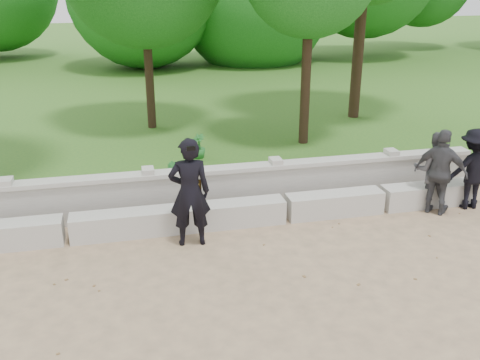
% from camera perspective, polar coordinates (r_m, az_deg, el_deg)
% --- Properties ---
extents(ground, '(80.00, 80.00, 0.00)m').
position_cam_1_polar(ground, '(8.27, -4.65, -11.01)').
color(ground, tan).
rests_on(ground, ground).
extents(lawn, '(40.00, 22.00, 0.25)m').
position_cam_1_polar(lawn, '(21.40, -10.36, 9.24)').
color(lawn, '#2C5A20').
rests_on(lawn, ground).
extents(concrete_bench, '(11.90, 0.45, 0.45)m').
position_cam_1_polar(concrete_bench, '(9.83, -6.35, -4.11)').
color(concrete_bench, beige).
rests_on(concrete_bench, ground).
extents(parapet_wall, '(12.50, 0.35, 0.90)m').
position_cam_1_polar(parapet_wall, '(10.37, -6.88, -1.31)').
color(parapet_wall, '#B9B6AE').
rests_on(parapet_wall, ground).
extents(man_main, '(0.73, 0.65, 1.92)m').
position_cam_1_polar(man_main, '(9.03, -5.40, -1.33)').
color(man_main, black).
rests_on(man_main, ground).
extents(visitor_left, '(0.96, 0.89, 1.57)m').
position_cam_1_polar(visitor_left, '(11.16, 19.91, 0.96)').
color(visitor_left, '#3F3F44').
rests_on(visitor_left, ground).
extents(visitor_mid, '(1.08, 0.66, 1.63)m').
position_cam_1_polar(visitor_mid, '(11.45, 23.58, 1.10)').
color(visitor_mid, black).
rests_on(visitor_mid, ground).
extents(visitor_right, '(0.99, 1.00, 1.69)m').
position_cam_1_polar(visitor_right, '(10.92, 20.63, 0.76)').
color(visitor_right, '#3C3D41').
rests_on(visitor_right, ground).
extents(shrub_a, '(0.35, 0.34, 0.55)m').
position_cam_1_polar(shrub_a, '(11.19, -23.71, -0.98)').
color(shrub_a, '#256E2A').
rests_on(shrub_a, lawn).
extents(shrub_b, '(0.36, 0.39, 0.58)m').
position_cam_1_polar(shrub_b, '(10.99, -7.20, 0.42)').
color(shrub_b, '#256E2A').
rests_on(shrub_b, lawn).
extents(shrub_d, '(0.44, 0.44, 0.59)m').
position_cam_1_polar(shrub_d, '(12.85, -4.45, 3.62)').
color(shrub_d, '#256E2A').
rests_on(shrub_d, lawn).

